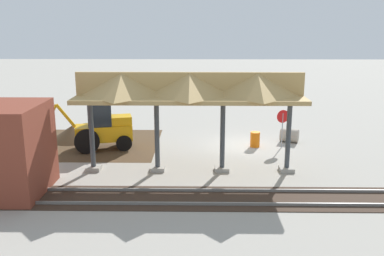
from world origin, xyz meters
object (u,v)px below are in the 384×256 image
Objects in this scene: stop_sign at (283,121)px; traffic_barrel at (255,139)px; brick_utility_building at (4,150)px; backhoe at (101,128)px; concrete_pipe at (289,135)px.

stop_sign is 1.94m from traffic_barrel.
traffic_barrel is (-11.60, -7.13, -1.48)m from brick_utility_building.
backhoe is 1.39× the size of brick_utility_building.
concrete_pipe is (-0.72, -1.28, -1.22)m from stop_sign.
backhoe is 7.10m from brick_utility_building.
traffic_barrel is (-8.96, -0.57, -0.81)m from backhoe.
stop_sign is at bearing 172.73° from traffic_barrel.
concrete_pipe is at bearing -171.63° from backhoe.
stop_sign is 14.85m from brick_utility_building.
traffic_barrel is at bearing -176.38° from backhoe.
backhoe is at bearing 2.03° from stop_sign.
stop_sign is 0.59× the size of brick_utility_building.
stop_sign is at bearing -152.16° from brick_utility_building.
brick_utility_building reaches higher than stop_sign.
brick_utility_building is (2.63, 6.56, 0.67)m from backhoe.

